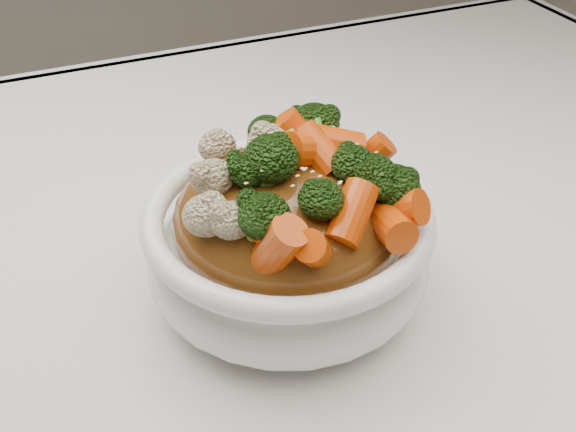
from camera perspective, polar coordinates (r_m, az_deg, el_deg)
name	(u,v)px	position (r m, az deg, el deg)	size (l,w,h in m)	color
tablecloth	(243,268)	(0.55, -3.86, -4.44)	(1.20, 0.80, 0.04)	white
bowl	(288,250)	(0.47, 0.00, -2.89)	(0.20, 0.20, 0.08)	white
sauce_base	(288,219)	(0.46, 0.00, -0.28)	(0.16, 0.16, 0.09)	#613510
carrots	(288,147)	(0.42, 0.00, 5.88)	(0.16, 0.16, 0.05)	#D04406
broccoli	(288,148)	(0.42, 0.00, 5.77)	(0.16, 0.16, 0.04)	black
cauliflower	(288,151)	(0.43, 0.00, 5.56)	(0.16, 0.16, 0.03)	beige
scallions	(288,146)	(0.42, 0.00, 5.98)	(0.12, 0.12, 0.02)	#33861F
sesame_seeds	(288,146)	(0.42, 0.00, 5.98)	(0.14, 0.14, 0.01)	beige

